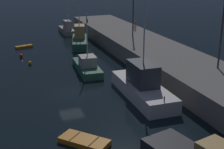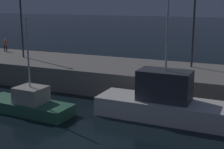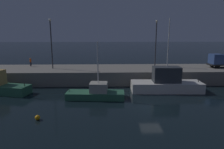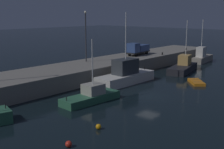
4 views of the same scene
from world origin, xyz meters
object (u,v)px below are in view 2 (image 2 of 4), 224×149
fishing_boat_orange (28,104)px  lamp_post_west (21,14)px  dockworker (5,44)px  lamp_post_east (194,16)px  fishing_trawler_red (165,102)px

fishing_boat_orange → lamp_post_west: lamp_post_west is taller
fishing_boat_orange → dockworker: 18.21m
lamp_post_west → dockworker: bearing=152.1°
lamp_post_east → dockworker: size_ratio=5.19×
lamp_post_west → lamp_post_east: size_ratio=1.01×
fishing_boat_orange → dockworker: bearing=136.1°
fishing_trawler_red → dockworker: (-23.26, 9.47, 1.99)m
lamp_post_east → dockworker: (-23.61, 0.49, -4.00)m
fishing_trawler_red → fishing_boat_orange: 10.71m
lamp_post_west → lamp_post_east: 18.92m
fishing_trawler_red → fishing_boat_orange: fishing_trawler_red is taller
fishing_trawler_red → fishing_boat_orange: bearing=-163.5°
fishing_trawler_red → lamp_post_east: bearing=87.8°
fishing_trawler_red → lamp_post_east: 10.80m
lamp_post_west → dockworker: (-4.80, 2.54, -4.04)m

